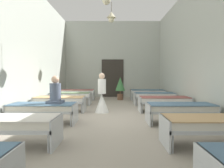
{
  "coord_description": "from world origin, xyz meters",
  "views": [
    {
      "loc": [
        0.05,
        -6.76,
        1.38
      ],
      "look_at": [
        0.0,
        0.93,
        1.06
      ],
      "focal_mm": 32.65,
      "sensor_mm": 36.0,
      "label": 1
    }
  ],
  "objects_px": {
    "bed_right_row_1": "(212,124)",
    "bed_left_row_5": "(78,92)",
    "bed_left_row_1": "(10,124)",
    "patient_seated_primary": "(55,93)",
    "bed_left_row_4": "(71,95)",
    "nurse_near_aisle": "(102,98)",
    "bed_left_row_2": "(43,108)",
    "bed_right_row_2": "(180,108)",
    "bed_right_row_4": "(154,95)",
    "potted_plant": "(120,86)",
    "bed_left_row_3": "(60,100)",
    "bed_right_row_5": "(147,92)",
    "bed_right_row_3": "(164,100)"
  },
  "relations": [
    {
      "from": "bed_left_row_4",
      "to": "bed_left_row_5",
      "type": "height_order",
      "value": "same"
    },
    {
      "from": "bed_left_row_2",
      "to": "bed_left_row_5",
      "type": "relative_size",
      "value": 1.0
    },
    {
      "from": "bed_left_row_1",
      "to": "nurse_near_aisle",
      "type": "bearing_deg",
      "value": 66.13
    },
    {
      "from": "bed_left_row_3",
      "to": "bed_right_row_5",
      "type": "xyz_separation_m",
      "value": [
        3.96,
        3.78,
        0.0
      ]
    },
    {
      "from": "bed_left_row_3",
      "to": "bed_right_row_3",
      "type": "height_order",
      "value": "same"
    },
    {
      "from": "nurse_near_aisle",
      "to": "bed_right_row_3",
      "type": "bearing_deg",
      "value": -26.28
    },
    {
      "from": "bed_right_row_1",
      "to": "bed_left_row_5",
      "type": "bearing_deg",
      "value": 117.64
    },
    {
      "from": "bed_right_row_1",
      "to": "patient_seated_primary",
      "type": "xyz_separation_m",
      "value": [
        -3.61,
        1.93,
        0.43
      ]
    },
    {
      "from": "bed_right_row_4",
      "to": "bed_right_row_5",
      "type": "bearing_deg",
      "value": 90.0
    },
    {
      "from": "bed_right_row_1",
      "to": "potted_plant",
      "type": "relative_size",
      "value": 1.48
    },
    {
      "from": "bed_right_row_4",
      "to": "bed_right_row_2",
      "type": "bearing_deg",
      "value": -90.0
    },
    {
      "from": "bed_left_row_3",
      "to": "patient_seated_primary",
      "type": "bearing_deg",
      "value": -79.26
    },
    {
      "from": "bed_left_row_1",
      "to": "patient_seated_primary",
      "type": "height_order",
      "value": "patient_seated_primary"
    },
    {
      "from": "bed_right_row_5",
      "to": "nurse_near_aisle",
      "type": "distance_m",
      "value": 4.58
    },
    {
      "from": "patient_seated_primary",
      "to": "bed_right_row_3",
      "type": "bearing_deg",
      "value": 27.09
    },
    {
      "from": "nurse_near_aisle",
      "to": "bed_right_row_2",
      "type": "bearing_deg",
      "value": -66.44
    },
    {
      "from": "bed_left_row_3",
      "to": "patient_seated_primary",
      "type": "distance_m",
      "value": 1.93
    },
    {
      "from": "bed_left_row_3",
      "to": "bed_left_row_5",
      "type": "height_order",
      "value": "same"
    },
    {
      "from": "potted_plant",
      "to": "bed_left_row_3",
      "type": "bearing_deg",
      "value": -122.72
    },
    {
      "from": "bed_left_row_2",
      "to": "potted_plant",
      "type": "xyz_separation_m",
      "value": [
        2.42,
        5.65,
        0.36
      ]
    },
    {
      "from": "bed_right_row_5",
      "to": "patient_seated_primary",
      "type": "height_order",
      "value": "patient_seated_primary"
    },
    {
      "from": "bed_right_row_3",
      "to": "bed_left_row_5",
      "type": "relative_size",
      "value": 1.0
    },
    {
      "from": "bed_right_row_2",
      "to": "bed_right_row_5",
      "type": "height_order",
      "value": "same"
    },
    {
      "from": "bed_left_row_1",
      "to": "bed_left_row_2",
      "type": "distance_m",
      "value": 1.89
    },
    {
      "from": "bed_right_row_1",
      "to": "bed_right_row_4",
      "type": "xyz_separation_m",
      "value": [
        0.0,
        5.67,
        0.0
      ]
    },
    {
      "from": "bed_left_row_2",
      "to": "bed_right_row_2",
      "type": "relative_size",
      "value": 1.0
    },
    {
      "from": "bed_right_row_2",
      "to": "bed_right_row_5",
      "type": "bearing_deg",
      "value": 90.0
    },
    {
      "from": "bed_right_row_5",
      "to": "bed_left_row_1",
      "type": "bearing_deg",
      "value": -117.64
    },
    {
      "from": "bed_left_row_5",
      "to": "bed_right_row_4",
      "type": "bearing_deg",
      "value": -25.52
    },
    {
      "from": "bed_right_row_2",
      "to": "bed_right_row_4",
      "type": "distance_m",
      "value": 3.78
    },
    {
      "from": "bed_left_row_1",
      "to": "bed_left_row_5",
      "type": "relative_size",
      "value": 1.0
    },
    {
      "from": "bed_left_row_2",
      "to": "bed_right_row_4",
      "type": "height_order",
      "value": "same"
    },
    {
      "from": "bed_left_row_1",
      "to": "potted_plant",
      "type": "distance_m",
      "value": 7.93
    },
    {
      "from": "bed_left_row_1",
      "to": "nurse_near_aisle",
      "type": "distance_m",
      "value": 3.96
    },
    {
      "from": "bed_right_row_1",
      "to": "patient_seated_primary",
      "type": "height_order",
      "value": "patient_seated_primary"
    },
    {
      "from": "bed_left_row_4",
      "to": "bed_left_row_5",
      "type": "xyz_separation_m",
      "value": [
        0.0,
        1.89,
        0.0
      ]
    },
    {
      "from": "bed_left_row_1",
      "to": "bed_right_row_5",
      "type": "xyz_separation_m",
      "value": [
        3.96,
        7.56,
        0.0
      ]
    },
    {
      "from": "bed_right_row_5",
      "to": "potted_plant",
      "type": "xyz_separation_m",
      "value": [
        -1.54,
        -0.02,
        0.36
      ]
    },
    {
      "from": "bed_right_row_5",
      "to": "potted_plant",
      "type": "relative_size",
      "value": 1.48
    },
    {
      "from": "bed_left_row_3",
      "to": "bed_left_row_4",
      "type": "distance_m",
      "value": 1.89
    },
    {
      "from": "bed_right_row_2",
      "to": "potted_plant",
      "type": "bearing_deg",
      "value": 105.26
    },
    {
      "from": "bed_right_row_3",
      "to": "potted_plant",
      "type": "xyz_separation_m",
      "value": [
        -1.54,
        3.76,
        0.36
      ]
    },
    {
      "from": "bed_right_row_2",
      "to": "bed_right_row_5",
      "type": "xyz_separation_m",
      "value": [
        0.0,
        5.67,
        0.0
      ]
    },
    {
      "from": "bed_right_row_4",
      "to": "bed_left_row_5",
      "type": "distance_m",
      "value": 4.38
    },
    {
      "from": "bed_left_row_1",
      "to": "bed_left_row_4",
      "type": "distance_m",
      "value": 5.67
    },
    {
      "from": "bed_left_row_5",
      "to": "patient_seated_primary",
      "type": "xyz_separation_m",
      "value": [
        0.35,
        -5.62,
        0.43
      ]
    },
    {
      "from": "bed_right_row_1",
      "to": "bed_left_row_3",
      "type": "distance_m",
      "value": 5.47
    },
    {
      "from": "bed_right_row_2",
      "to": "bed_left_row_4",
      "type": "bearing_deg",
      "value": 136.32
    },
    {
      "from": "bed_left_row_4",
      "to": "nurse_near_aisle",
      "type": "bearing_deg",
      "value": -51.89
    },
    {
      "from": "bed_right_row_4",
      "to": "bed_left_row_5",
      "type": "bearing_deg",
      "value": 154.48
    }
  ]
}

